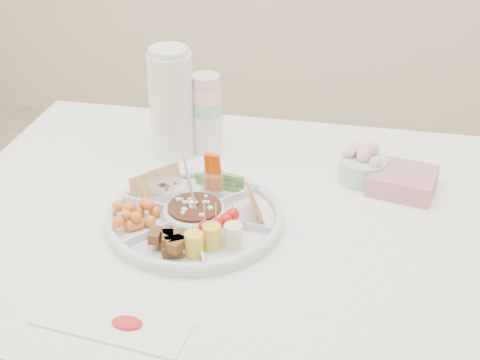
# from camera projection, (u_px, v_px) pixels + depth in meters

# --- Properties ---
(dining_table) EXTENTS (1.52, 1.02, 0.76)m
(dining_table) POSITION_uv_depth(u_px,v_px,m) (274.00, 345.00, 1.67)
(dining_table) COLOR white
(dining_table) RESTS_ON floor
(party_tray) EXTENTS (0.44, 0.44, 0.04)m
(party_tray) POSITION_uv_depth(u_px,v_px,m) (195.00, 215.00, 1.45)
(party_tray) COLOR silver
(party_tray) RESTS_ON dining_table
(bean_dip) EXTENTS (0.13, 0.13, 0.04)m
(bean_dip) POSITION_uv_depth(u_px,v_px,m) (195.00, 212.00, 1.44)
(bean_dip) COLOR #482B19
(bean_dip) RESTS_ON party_tray
(tortillas) EXTENTS (0.12, 0.12, 0.06)m
(tortillas) POSITION_uv_depth(u_px,v_px,m) (254.00, 202.00, 1.45)
(tortillas) COLOR olive
(tortillas) RESTS_ON party_tray
(carrot_cucumber) EXTENTS (0.12, 0.12, 0.10)m
(carrot_cucumber) POSITION_uv_depth(u_px,v_px,m) (218.00, 171.00, 1.53)
(carrot_cucumber) COLOR #DF4600
(carrot_cucumber) RESTS_ON party_tray
(pita_raisins) EXTENTS (0.13, 0.13, 0.06)m
(pita_raisins) POSITION_uv_depth(u_px,v_px,m) (161.00, 183.00, 1.52)
(pita_raisins) COLOR tan
(pita_raisins) RESTS_ON party_tray
(cherries) EXTENTS (0.13, 0.13, 0.05)m
(cherries) POSITION_uv_depth(u_px,v_px,m) (134.00, 215.00, 1.42)
(cherries) COLOR #CE853A
(cherries) RESTS_ON party_tray
(granola_chunks) EXTENTS (0.12, 0.12, 0.05)m
(granola_chunks) POSITION_uv_depth(u_px,v_px,m) (168.00, 243.00, 1.34)
(granola_chunks) COLOR brown
(granola_chunks) RESTS_ON party_tray
(banana_tomato) EXTENTS (0.14, 0.14, 0.10)m
(banana_tomato) POSITION_uv_depth(u_px,v_px,m) (232.00, 227.00, 1.34)
(banana_tomato) COLOR #E7D47A
(banana_tomato) RESTS_ON party_tray
(cup_stack) EXTENTS (0.10, 0.10, 0.23)m
(cup_stack) POSITION_uv_depth(u_px,v_px,m) (206.00, 110.00, 1.71)
(cup_stack) COLOR beige
(cup_stack) RESTS_ON dining_table
(thermos) EXTENTS (0.12, 0.12, 0.29)m
(thermos) POSITION_uv_depth(u_px,v_px,m) (171.00, 101.00, 1.67)
(thermos) COLOR silver
(thermos) RESTS_ON dining_table
(flower_bowl) EXTENTS (0.13, 0.13, 0.09)m
(flower_bowl) POSITION_uv_depth(u_px,v_px,m) (363.00, 164.00, 1.60)
(flower_bowl) COLOR #9FB5A6
(flower_bowl) RESTS_ON dining_table
(napkin_stack) EXTENTS (0.17, 0.16, 0.05)m
(napkin_stack) POSITION_uv_depth(u_px,v_px,m) (402.00, 181.00, 1.57)
(napkin_stack) COLOR #C07B84
(napkin_stack) RESTS_ON dining_table
(placemat) EXTENTS (0.29, 0.13, 0.01)m
(placemat) POSITION_uv_depth(u_px,v_px,m) (111.00, 323.00, 1.18)
(placemat) COLOR silver
(placemat) RESTS_ON dining_table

